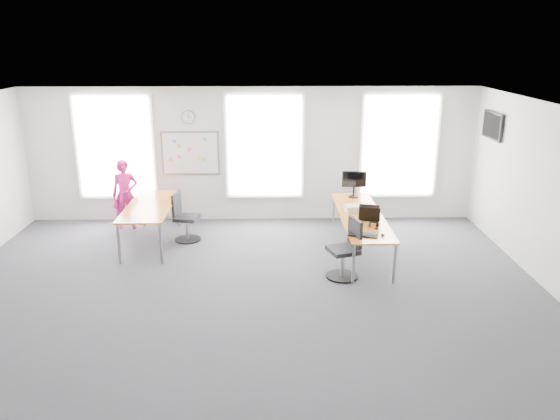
{
  "coord_description": "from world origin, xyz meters",
  "views": [
    {
      "loc": [
        0.4,
        -7.97,
        4.03
      ],
      "look_at": [
        0.59,
        1.2,
        1.1
      ],
      "focal_mm": 35.0,
      "sensor_mm": 36.0,
      "label": 1
    }
  ],
  "objects_px": {
    "chair_left": "(184,220)",
    "headphones": "(373,225)",
    "person": "(125,194)",
    "keyboard": "(363,235)",
    "desk_right": "(361,217)",
    "desk_left": "(150,208)",
    "chair_right": "(346,252)",
    "monitor": "(354,182)"
  },
  "relations": [
    {
      "from": "chair_left",
      "to": "headphones",
      "type": "height_order",
      "value": "chair_left"
    },
    {
      "from": "person",
      "to": "keyboard",
      "type": "bearing_deg",
      "value": -40.43
    },
    {
      "from": "desk_right",
      "to": "person",
      "type": "relative_size",
      "value": 2.01
    },
    {
      "from": "desk_left",
      "to": "chair_right",
      "type": "relative_size",
      "value": 2.11
    },
    {
      "from": "desk_right",
      "to": "headphones",
      "type": "relative_size",
      "value": 17.91
    },
    {
      "from": "desk_right",
      "to": "desk_left",
      "type": "relative_size",
      "value": 1.38
    },
    {
      "from": "desk_left",
      "to": "chair_right",
      "type": "bearing_deg",
      "value": -24.72
    },
    {
      "from": "keyboard",
      "to": "monitor",
      "type": "distance_m",
      "value": 2.38
    },
    {
      "from": "chair_right",
      "to": "desk_right",
      "type": "bearing_deg",
      "value": 141.65
    },
    {
      "from": "chair_left",
      "to": "monitor",
      "type": "xyz_separation_m",
      "value": [
        3.55,
        0.52,
        0.65
      ]
    },
    {
      "from": "desk_right",
      "to": "chair_left",
      "type": "relative_size",
      "value": 3.05
    },
    {
      "from": "person",
      "to": "chair_right",
      "type": "bearing_deg",
      "value": -42.35
    },
    {
      "from": "desk_left",
      "to": "person",
      "type": "height_order",
      "value": "person"
    },
    {
      "from": "person",
      "to": "headphones",
      "type": "xyz_separation_m",
      "value": [
        4.98,
        -2.17,
        0.03
      ]
    },
    {
      "from": "chair_right",
      "to": "headphones",
      "type": "relative_size",
      "value": 6.15
    },
    {
      "from": "person",
      "to": "monitor",
      "type": "height_order",
      "value": "person"
    },
    {
      "from": "person",
      "to": "headphones",
      "type": "distance_m",
      "value": 5.44
    },
    {
      "from": "desk_left",
      "to": "chair_right",
      "type": "distance_m",
      "value": 4.1
    },
    {
      "from": "chair_right",
      "to": "person",
      "type": "relative_size",
      "value": 0.69
    },
    {
      "from": "person",
      "to": "monitor",
      "type": "xyz_separation_m",
      "value": [
        4.92,
        -0.26,
        0.33
      ]
    },
    {
      "from": "chair_right",
      "to": "headphones",
      "type": "distance_m",
      "value": 0.8
    },
    {
      "from": "desk_left",
      "to": "chair_left",
      "type": "bearing_deg",
      "value": 14.4
    },
    {
      "from": "desk_right",
      "to": "person",
      "type": "bearing_deg",
      "value": 163.31
    },
    {
      "from": "chair_right",
      "to": "headphones",
      "type": "xyz_separation_m",
      "value": [
        0.54,
        0.48,
        0.33
      ]
    },
    {
      "from": "headphones",
      "to": "person",
      "type": "bearing_deg",
      "value": 153.68
    },
    {
      "from": "desk_left",
      "to": "chair_left",
      "type": "height_order",
      "value": "chair_left"
    },
    {
      "from": "chair_right",
      "to": "keyboard",
      "type": "distance_m",
      "value": 0.41
    },
    {
      "from": "chair_right",
      "to": "chair_left",
      "type": "height_order",
      "value": "chair_right"
    },
    {
      "from": "desk_right",
      "to": "headphones",
      "type": "height_order",
      "value": "headphones"
    },
    {
      "from": "chair_left",
      "to": "monitor",
      "type": "relative_size",
      "value": 1.76
    },
    {
      "from": "headphones",
      "to": "monitor",
      "type": "bearing_deg",
      "value": 89.19
    },
    {
      "from": "desk_right",
      "to": "monitor",
      "type": "distance_m",
      "value": 1.26
    },
    {
      "from": "chair_right",
      "to": "keyboard",
      "type": "bearing_deg",
      "value": 80.57
    },
    {
      "from": "desk_right",
      "to": "keyboard",
      "type": "bearing_deg",
      "value": -97.73
    },
    {
      "from": "desk_left",
      "to": "headphones",
      "type": "relative_size",
      "value": 12.99
    },
    {
      "from": "desk_right",
      "to": "desk_left",
      "type": "xyz_separation_m",
      "value": [
        -4.15,
        0.52,
        0.05
      ]
    },
    {
      "from": "keyboard",
      "to": "monitor",
      "type": "height_order",
      "value": "monitor"
    },
    {
      "from": "chair_right",
      "to": "chair_left",
      "type": "xyz_separation_m",
      "value": [
        -3.08,
        1.88,
        -0.02
      ]
    },
    {
      "from": "person",
      "to": "monitor",
      "type": "relative_size",
      "value": 2.68
    },
    {
      "from": "desk_left",
      "to": "headphones",
      "type": "bearing_deg",
      "value": -16.09
    },
    {
      "from": "desk_right",
      "to": "headphones",
      "type": "distance_m",
      "value": 0.72
    },
    {
      "from": "keyboard",
      "to": "person",
      "type": "bearing_deg",
      "value": 166.67
    }
  ]
}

